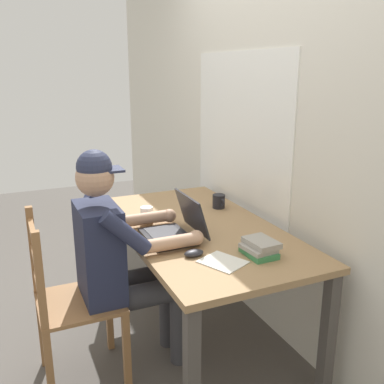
% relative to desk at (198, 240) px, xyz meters
% --- Properties ---
extents(ground_plane, '(8.00, 8.00, 0.00)m').
position_rel_desk_xyz_m(ground_plane, '(0.00, 0.00, -0.65)').
color(ground_plane, '#56514C').
extents(back_wall, '(6.00, 0.08, 2.60)m').
position_rel_desk_xyz_m(back_wall, '(-0.01, 0.50, 0.64)').
color(back_wall, silver).
rests_on(back_wall, ground).
extents(desk, '(1.57, 0.83, 0.74)m').
position_rel_desk_xyz_m(desk, '(0.00, 0.00, 0.00)').
color(desk, '#9E7A51').
rests_on(desk, ground).
extents(seated_person, '(0.50, 0.60, 1.25)m').
position_rel_desk_xyz_m(seated_person, '(0.08, -0.49, 0.04)').
color(seated_person, '#232842').
rests_on(seated_person, ground).
extents(wooden_chair, '(0.42, 0.42, 0.95)m').
position_rel_desk_xyz_m(wooden_chair, '(0.08, -0.77, -0.19)').
color(wooden_chair, olive).
rests_on(wooden_chair, ground).
extents(laptop, '(0.33, 0.30, 0.23)m').
position_rel_desk_xyz_m(laptop, '(0.10, -0.17, 0.14)').
color(laptop, '#232328').
rests_on(laptop, desk).
extents(computer_mouse, '(0.06, 0.10, 0.03)m').
position_rel_desk_xyz_m(computer_mouse, '(0.37, -0.20, 0.10)').
color(computer_mouse, '#232328').
rests_on(computer_mouse, desk).
extents(coffee_mug_white, '(0.11, 0.08, 0.09)m').
position_rel_desk_xyz_m(coffee_mug_white, '(-0.19, -0.25, 0.13)').
color(coffee_mug_white, white).
rests_on(coffee_mug_white, desk).
extents(coffee_mug_dark, '(0.12, 0.08, 0.09)m').
position_rel_desk_xyz_m(coffee_mug_dark, '(-0.26, 0.27, 0.13)').
color(coffee_mug_dark, black).
rests_on(coffee_mug_dark, desk).
extents(book_stack_main, '(0.18, 0.16, 0.08)m').
position_rel_desk_xyz_m(book_stack_main, '(0.49, 0.11, 0.12)').
color(book_stack_main, '#38844C').
rests_on(book_stack_main, desk).
extents(paper_pile_near_laptop, '(0.25, 0.24, 0.01)m').
position_rel_desk_xyz_m(paper_pile_near_laptop, '(0.49, -0.10, 0.09)').
color(paper_pile_near_laptop, silver).
rests_on(paper_pile_near_laptop, desk).
extents(landscape_photo_print, '(0.15, 0.12, 0.00)m').
position_rel_desk_xyz_m(landscape_photo_print, '(-0.15, 0.02, 0.09)').
color(landscape_photo_print, '#7A4293').
rests_on(landscape_photo_print, desk).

